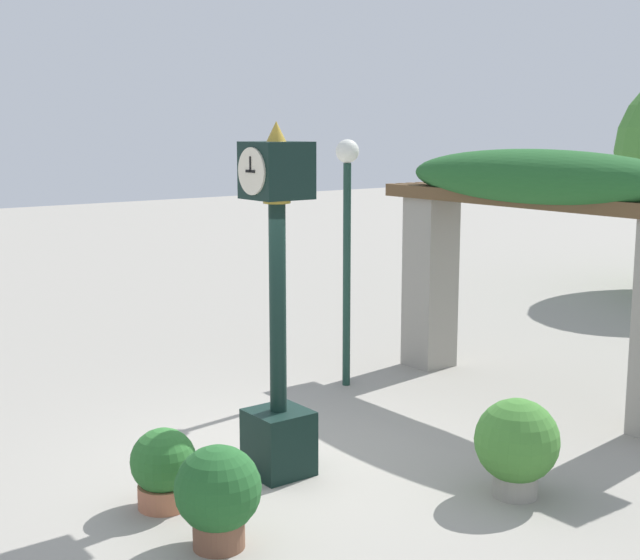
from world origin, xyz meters
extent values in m
plane|color=gray|center=(0.00, 0.00, 0.00)|extent=(60.00, 60.00, 0.00)
cube|color=black|center=(0.20, -0.16, 0.32)|extent=(0.55, 0.55, 0.64)
cylinder|color=black|center=(0.20, -0.16, 1.64)|extent=(0.16, 0.16, 2.00)
cylinder|color=gold|center=(0.20, -0.16, 2.66)|extent=(0.26, 0.26, 0.04)
cube|color=black|center=(0.20, -0.16, 2.94)|extent=(0.53, 0.53, 0.53)
cylinder|color=beige|center=(0.20, -0.43, 2.94)|extent=(0.43, 0.02, 0.43)
cylinder|color=beige|center=(0.20, 0.11, 2.94)|extent=(0.43, 0.02, 0.43)
cube|color=black|center=(0.20, -0.45, 2.94)|extent=(0.15, 0.01, 0.02)
cube|color=black|center=(0.20, -0.45, 3.01)|extent=(0.02, 0.01, 0.14)
cone|color=gold|center=(0.20, -0.16, 3.30)|extent=(0.18, 0.18, 0.19)
cube|color=gray|center=(-1.83, 3.79, 1.19)|extent=(0.56, 0.56, 2.38)
cube|color=brown|center=(0.00, 3.51, 2.46)|extent=(4.83, 0.12, 0.17)
cube|color=brown|center=(0.00, 3.69, 2.46)|extent=(4.83, 0.12, 0.17)
cube|color=brown|center=(0.00, 3.88, 2.46)|extent=(4.83, 0.12, 0.17)
cube|color=brown|center=(0.00, 4.07, 2.46)|extent=(4.83, 0.12, 0.17)
ellipsoid|color=#235B28|center=(0.00, 3.79, 2.72)|extent=(4.16, 1.16, 0.70)
cylinder|color=#B26B4C|center=(0.23, -1.41, 0.10)|extent=(0.47, 0.47, 0.21)
sphere|color=#2D6B2D|center=(0.23, -1.41, 0.43)|extent=(0.59, 0.59, 0.59)
cylinder|color=brown|center=(1.19, -1.42, 0.12)|extent=(0.42, 0.42, 0.23)
sphere|color=#235B28|center=(1.19, -1.42, 0.50)|extent=(0.70, 0.70, 0.70)
cylinder|color=gray|center=(1.94, 1.27, 0.12)|extent=(0.41, 0.41, 0.24)
sphere|color=#427F33|center=(1.94, 1.27, 0.53)|extent=(0.77, 0.77, 0.77)
cylinder|color=#19382D|center=(-1.76, 2.24, 1.44)|extent=(0.10, 0.10, 2.88)
sphere|color=white|center=(-1.76, 2.24, 3.03)|extent=(0.30, 0.30, 0.30)
camera|label=1|loc=(7.03, -4.78, 3.35)|focal=50.00mm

